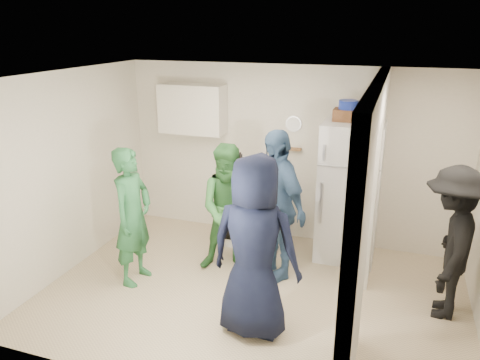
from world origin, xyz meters
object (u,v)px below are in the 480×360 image
at_px(stove, 256,209).
at_px(wicker_basket, 348,115).
at_px(yellow_cup_stack_top, 373,115).
at_px(person_green_center, 230,209).
at_px(person_navy, 255,248).
at_px(person_denim, 276,205).
at_px(person_green_left, 133,216).
at_px(blue_bowl, 348,105).
at_px(fridge, 349,192).
at_px(person_nook, 451,243).

xyz_separation_m(stove, wicker_basket, (1.19, 0.02, 1.42)).
bearing_deg(stove, yellow_cup_stack_top, -4.93).
bearing_deg(person_green_center, person_navy, -77.53).
bearing_deg(stove, person_denim, -58.90).
bearing_deg(person_denim, person_green_center, -134.74).
xyz_separation_m(person_green_center, person_navy, (0.67, -1.14, 0.11)).
bearing_deg(yellow_cup_stack_top, person_green_left, -151.67).
relative_size(wicker_basket, person_green_left, 0.21).
height_order(stove, blue_bowl, blue_bowl).
distance_m(fridge, wicker_basket, 1.00).
bearing_deg(person_nook, stove, -106.34).
bearing_deg(wicker_basket, person_green_left, -145.70).
relative_size(person_green_center, person_navy, 0.88).
distance_m(fridge, person_nook, 1.55).
distance_m(stove, person_nook, 2.68).
xyz_separation_m(blue_bowl, person_denim, (-0.68, -0.86, -1.11)).
relative_size(fridge, person_green_left, 1.10).
xyz_separation_m(stove, person_denim, (0.51, -0.84, 0.43)).
height_order(fridge, blue_bowl, blue_bowl).
bearing_deg(wicker_basket, person_green_center, -144.69).
bearing_deg(person_navy, blue_bowl, -103.86).
xyz_separation_m(blue_bowl, person_navy, (-0.59, -2.03, -1.11)).
distance_m(person_navy, person_nook, 2.08).
xyz_separation_m(wicker_basket, person_denim, (-0.68, -0.86, -0.98)).
bearing_deg(person_green_center, person_denim, -15.10).
xyz_separation_m(wicker_basket, person_green_center, (-1.25, -0.89, -1.09)).
bearing_deg(person_green_left, blue_bowl, -53.00).
height_order(yellow_cup_stack_top, person_nook, yellow_cup_stack_top).
xyz_separation_m(stove, person_nook, (2.45, -1.05, 0.33)).
relative_size(blue_bowl, yellow_cup_stack_top, 0.96).
bearing_deg(yellow_cup_stack_top, person_nook, -44.38).
bearing_deg(fridge, person_nook, -41.32).
xyz_separation_m(stove, person_navy, (0.60, -2.01, 0.44)).
bearing_deg(blue_bowl, person_denim, -128.32).
height_order(wicker_basket, blue_bowl, blue_bowl).
relative_size(yellow_cup_stack_top, person_green_center, 0.15).
height_order(wicker_basket, person_green_center, wicker_basket).
relative_size(person_green_left, person_denim, 0.90).
height_order(person_green_center, person_denim, person_denim).
bearing_deg(person_denim, blue_bowl, 94.20).
distance_m(wicker_basket, person_navy, 2.33).
relative_size(blue_bowl, person_green_left, 0.14).
xyz_separation_m(wicker_basket, person_nook, (1.26, -1.07, -1.09)).
height_order(person_green_left, person_denim, person_denim).
relative_size(blue_bowl, person_denim, 0.13).
bearing_deg(person_green_left, fridge, -55.01).
bearing_deg(fridge, person_green_left, -147.71).
relative_size(yellow_cup_stack_top, person_green_left, 0.15).
xyz_separation_m(blue_bowl, yellow_cup_stack_top, (0.32, -0.15, -0.08)).
xyz_separation_m(blue_bowl, person_green_left, (-2.25, -1.54, -1.21)).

